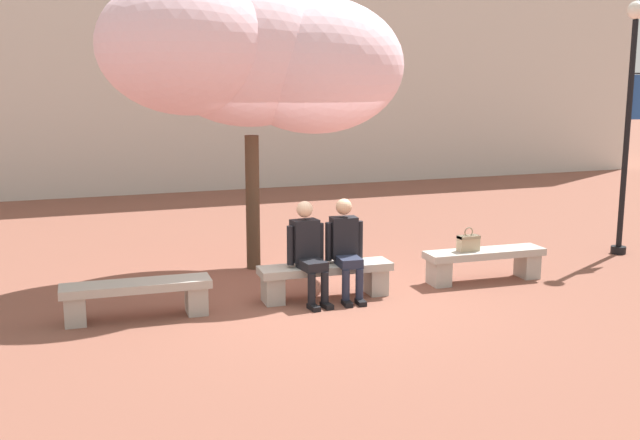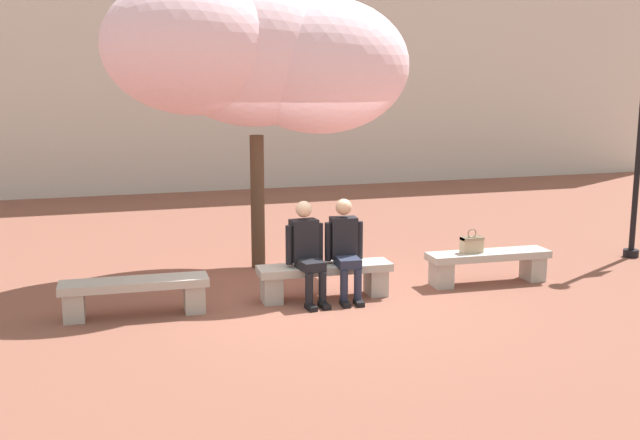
# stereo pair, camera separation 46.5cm
# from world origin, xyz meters

# --- Properties ---
(ground_plane) EXTENTS (100.00, 100.00, 0.00)m
(ground_plane) POSITION_xyz_m (0.00, 0.00, 0.00)
(ground_plane) COLOR brown
(building_facade) EXTENTS (28.00, 4.00, 8.31)m
(building_facade) POSITION_xyz_m (0.00, 11.95, 4.16)
(building_facade) COLOR beige
(building_facade) RESTS_ON ground
(stone_bench_west_end) EXTENTS (1.77, 0.51, 0.45)m
(stone_bench_west_end) POSITION_xyz_m (-2.40, 0.00, 0.30)
(stone_bench_west_end) COLOR #ADA89E
(stone_bench_west_end) RESTS_ON ground
(stone_bench_near_west) EXTENTS (1.77, 0.51, 0.45)m
(stone_bench_near_west) POSITION_xyz_m (0.00, 0.00, 0.30)
(stone_bench_near_west) COLOR #ADA89E
(stone_bench_near_west) RESTS_ON ground
(stone_bench_center) EXTENTS (1.77, 0.51, 0.45)m
(stone_bench_center) POSITION_xyz_m (2.40, 0.00, 0.30)
(stone_bench_center) COLOR #ADA89E
(stone_bench_center) RESTS_ON ground
(person_seated_left) EXTENTS (0.51, 0.70, 1.29)m
(person_seated_left) POSITION_xyz_m (-0.26, -0.05, 0.70)
(person_seated_left) COLOR black
(person_seated_left) RESTS_ON ground
(person_seated_right) EXTENTS (0.51, 0.71, 1.29)m
(person_seated_right) POSITION_xyz_m (0.26, -0.05, 0.70)
(person_seated_right) COLOR black
(person_seated_right) RESTS_ON ground
(handbag) EXTENTS (0.30, 0.15, 0.34)m
(handbag) POSITION_xyz_m (2.14, 0.02, 0.58)
(handbag) COLOR tan
(handbag) RESTS_ON stone_bench_center
(cherry_tree_main) EXTENTS (4.39, 2.66, 4.20)m
(cherry_tree_main) POSITION_xyz_m (-0.43, 1.73, 3.13)
(cherry_tree_main) COLOR #473323
(cherry_tree_main) RESTS_ON ground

